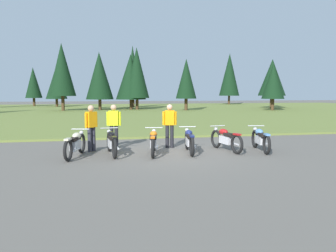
# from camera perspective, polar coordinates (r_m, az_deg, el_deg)

# --- Properties ---
(ground_plane) EXTENTS (140.00, 140.00, 0.00)m
(ground_plane) POSITION_cam_1_polar(r_m,az_deg,el_deg) (11.61, 0.55, -4.72)
(ground_plane) COLOR #605B54
(grass_moorland) EXTENTS (80.00, 44.00, 0.10)m
(grass_moorland) POSITION_cam_1_polar(r_m,az_deg,el_deg) (37.06, -7.27, 2.57)
(grass_moorland) COLOR olive
(grass_moorland) RESTS_ON ground
(forest_treeline) EXTENTS (39.18, 25.74, 8.69)m
(forest_treeline) POSITION_cam_1_polar(r_m,az_deg,el_deg) (42.43, -5.47, 8.63)
(forest_treeline) COLOR #47331E
(forest_treeline) RESTS_ON ground
(motorcycle_cream) EXTENTS (0.72, 2.07, 0.88)m
(motorcycle_cream) POSITION_cam_1_polar(r_m,az_deg,el_deg) (11.30, -15.68, -2.98)
(motorcycle_cream) COLOR black
(motorcycle_cream) RESTS_ON ground
(motorcycle_black) EXTENTS (0.62, 2.10, 0.88)m
(motorcycle_black) POSITION_cam_1_polar(r_m,az_deg,el_deg) (11.41, -9.70, -2.76)
(motorcycle_black) COLOR black
(motorcycle_black) RESTS_ON ground
(motorcycle_orange) EXTENTS (0.64, 2.09, 0.88)m
(motorcycle_orange) POSITION_cam_1_polar(r_m,az_deg,el_deg) (11.36, -2.52, -2.72)
(motorcycle_orange) COLOR black
(motorcycle_orange) RESTS_ON ground
(motorcycle_navy) EXTENTS (0.62, 2.10, 0.88)m
(motorcycle_navy) POSITION_cam_1_polar(r_m,az_deg,el_deg) (11.68, 3.69, -2.49)
(motorcycle_navy) COLOR black
(motorcycle_navy) RESTS_ON ground
(motorcycle_red) EXTENTS (0.71, 2.08, 0.88)m
(motorcycle_red) POSITION_cam_1_polar(r_m,az_deg,el_deg) (12.21, 9.93, -2.20)
(motorcycle_red) COLOR black
(motorcycle_red) RESTS_ON ground
(motorcycle_sky_blue) EXTENTS (0.63, 2.09, 0.88)m
(motorcycle_sky_blue) POSITION_cam_1_polar(r_m,az_deg,el_deg) (12.47, 15.65, -2.16)
(motorcycle_sky_blue) COLOR black
(motorcycle_sky_blue) RESTS_ON ground
(rider_near_row_end) EXTENTS (0.43, 0.40, 1.67)m
(rider_near_row_end) POSITION_cam_1_polar(r_m,az_deg,el_deg) (12.14, -13.09, 0.11)
(rider_near_row_end) COLOR #2D2D38
(rider_near_row_end) RESTS_ON ground
(rider_with_back_turned) EXTENTS (0.54, 0.29, 1.67)m
(rider_with_back_turned) POSITION_cam_1_polar(r_m,az_deg,el_deg) (12.62, -9.32, 0.40)
(rider_with_back_turned) COLOR black
(rider_with_back_turned) RESTS_ON ground
(rider_in_hivis_vest) EXTENTS (0.55, 0.27, 1.67)m
(rider_in_hivis_vest) POSITION_cam_1_polar(r_m,az_deg,el_deg) (12.63, 0.27, 0.48)
(rider_in_hivis_vest) COLOR black
(rider_in_hivis_vest) RESTS_ON ground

